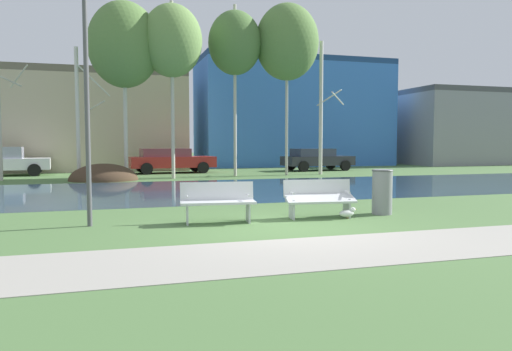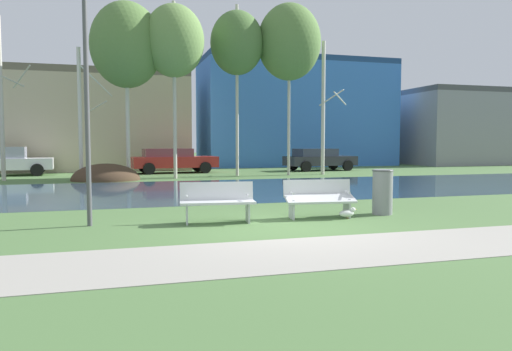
# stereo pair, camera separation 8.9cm
# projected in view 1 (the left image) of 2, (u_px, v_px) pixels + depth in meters

# --- Properties ---
(ground_plane) EXTENTS (120.00, 120.00, 0.00)m
(ground_plane) POSITION_uv_depth(u_px,v_px,m) (199.00, 185.00, 19.32)
(ground_plane) COLOR #4C703D
(paved_path_strip) EXTENTS (60.00, 2.16, 0.01)m
(paved_path_strip) POSITION_uv_depth(u_px,v_px,m) (332.00, 251.00, 7.68)
(paved_path_strip) COLOR #9E998E
(paved_path_strip) RESTS_ON ground
(river_band) EXTENTS (80.00, 8.56, 0.01)m
(river_band) POSITION_uv_depth(u_px,v_px,m) (208.00, 190.00, 17.55)
(river_band) COLOR #2D475B
(river_band) RESTS_ON ground
(soil_mound) EXTENTS (3.06, 2.52, 1.54)m
(soil_mound) POSITION_uv_depth(u_px,v_px,m) (104.00, 180.00, 21.83)
(soil_mound) COLOR #423021
(soil_mound) RESTS_ON ground
(bench_left) EXTENTS (1.66, 0.75, 0.87)m
(bench_left) POSITION_uv_depth(u_px,v_px,m) (218.00, 201.00, 10.34)
(bench_left) COLOR silver
(bench_left) RESTS_ON ground
(bench_right) EXTENTS (1.66, 0.75, 0.87)m
(bench_right) POSITION_uv_depth(u_px,v_px,m) (319.00, 197.00, 11.03)
(bench_right) COLOR silver
(bench_right) RESTS_ON ground
(trash_bin) EXTENTS (0.50, 0.50, 1.08)m
(trash_bin) POSITION_uv_depth(u_px,v_px,m) (382.00, 191.00, 11.58)
(trash_bin) COLOR gray
(trash_bin) RESTS_ON ground
(seagull) EXTENTS (0.43, 0.16, 0.26)m
(seagull) POSITION_uv_depth(u_px,v_px,m) (348.00, 213.00, 10.93)
(seagull) COLOR white
(seagull) RESTS_ON ground
(streetlamp) EXTENTS (0.32, 0.32, 6.11)m
(streetlamp) POSITION_uv_depth(u_px,v_px,m) (85.00, 30.00, 9.67)
(streetlamp) COLOR #4C4C51
(streetlamp) RESTS_ON ground
(birch_left) EXTENTS (1.55, 2.67, 6.04)m
(birch_left) POSITION_uv_depth(u_px,v_px,m) (79.00, 112.00, 21.86)
(birch_left) COLOR beige
(birch_left) RESTS_ON ground
(birch_center_left) EXTENTS (3.33, 3.33, 8.28)m
(birch_center_left) POSITION_uv_depth(u_px,v_px,m) (124.00, 45.00, 22.41)
(birch_center_left) COLOR beige
(birch_center_left) RESTS_ON ground
(birch_center) EXTENTS (2.84, 2.84, 8.32)m
(birch_center) POSITION_uv_depth(u_px,v_px,m) (172.00, 41.00, 22.52)
(birch_center) COLOR #BCB7A8
(birch_center) RESTS_ON ground
(birch_center_right) EXTENTS (2.71, 2.71, 8.70)m
(birch_center_right) POSITION_uv_depth(u_px,v_px,m) (235.00, 43.00, 24.44)
(birch_center_right) COLOR #BCB7A8
(birch_center_right) RESTS_ON ground
(birch_right) EXTENTS (3.30, 3.30, 8.91)m
(birch_right) POSITION_uv_depth(u_px,v_px,m) (287.00, 42.00, 24.97)
(birch_right) COLOR #BCB7A8
(birch_right) RESTS_ON ground
(birch_far_right) EXTENTS (1.43, 2.46, 7.10)m
(birch_far_right) POSITION_uv_depth(u_px,v_px,m) (322.00, 108.00, 25.73)
(birch_far_right) COLOR beige
(birch_far_right) RESTS_ON ground
(parked_van_nearest_white) EXTENTS (4.50, 2.32, 1.49)m
(parked_van_nearest_white) POSITION_uv_depth(u_px,v_px,m) (2.00, 161.00, 24.69)
(parked_van_nearest_white) COLOR silver
(parked_van_nearest_white) RESTS_ON ground
(parked_sedan_second_red) EXTENTS (4.85, 2.33, 1.38)m
(parked_sedan_second_red) POSITION_uv_depth(u_px,v_px,m) (170.00, 160.00, 27.01)
(parked_sedan_second_red) COLOR maroon
(parked_sedan_second_red) RESTS_ON ground
(parked_hatch_third_dark) EXTENTS (4.44, 2.24, 1.34)m
(parked_hatch_third_dark) POSITION_uv_depth(u_px,v_px,m) (316.00, 159.00, 29.39)
(parked_hatch_third_dark) COLOR #282B30
(parked_hatch_third_dark) RESTS_ON ground
(building_beige_block) EXTENTS (16.80, 8.89, 6.08)m
(building_beige_block) POSITION_uv_depth(u_px,v_px,m) (48.00, 122.00, 30.86)
(building_beige_block) COLOR #BCAD8E
(building_beige_block) RESTS_ON ground
(building_blue_store) EXTENTS (14.11, 6.02, 7.83)m
(building_blue_store) POSITION_uv_depth(u_px,v_px,m) (293.00, 113.00, 36.15)
(building_blue_store) COLOR #3870C6
(building_blue_store) RESTS_ON ground
(building_grey_warehouse) EXTENTS (14.18, 7.82, 5.81)m
(building_grey_warehouse) POSITION_uv_depth(u_px,v_px,m) (476.00, 128.00, 39.63)
(building_grey_warehouse) COLOR gray
(building_grey_warehouse) RESTS_ON ground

